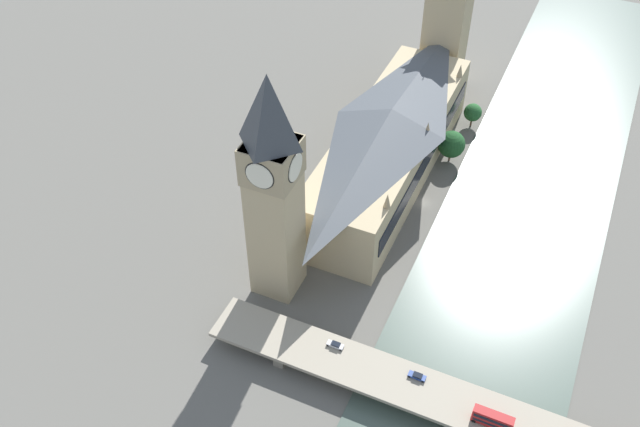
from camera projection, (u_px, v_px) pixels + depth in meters
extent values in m
plane|color=#605E56|center=(424.00, 203.00, 244.31)|extent=(600.00, 600.00, 0.00)
cube|color=#47564C|center=(519.00, 230.00, 234.52)|extent=(53.48, 360.00, 0.30)
cube|color=tan|center=(388.00, 151.00, 246.78)|extent=(27.55, 100.86, 22.56)
cube|color=black|center=(427.00, 159.00, 241.88)|extent=(0.40, 92.79, 6.77)
pyramid|color=#474C51|center=(391.00, 117.00, 236.74)|extent=(27.00, 98.84, 6.55)
cone|color=#9E8966|center=(460.00, 70.00, 258.81)|extent=(2.20, 2.20, 5.00)
cone|color=#9E8966|center=(428.00, 128.00, 233.49)|extent=(2.20, 2.20, 5.00)
cone|color=#9E8966|center=(387.00, 201.00, 208.18)|extent=(2.20, 2.20, 5.00)
cube|color=tan|center=(275.00, 220.00, 199.38)|extent=(12.74, 12.74, 54.26)
cube|color=tan|center=(272.00, 160.00, 184.62)|extent=(13.50, 13.50, 11.46)
cylinder|color=black|center=(294.00, 167.00, 182.68)|extent=(0.50, 8.35, 8.35)
cylinder|color=silver|center=(295.00, 167.00, 182.64)|extent=(0.62, 7.74, 7.74)
cylinder|color=black|center=(249.00, 154.00, 186.56)|extent=(0.50, 8.35, 8.35)
cylinder|color=silver|center=(249.00, 154.00, 186.60)|extent=(0.62, 7.74, 7.74)
cylinder|color=black|center=(283.00, 146.00, 188.94)|extent=(8.35, 0.50, 8.35)
cylinder|color=silver|center=(283.00, 146.00, 189.03)|extent=(7.74, 0.62, 7.74)
cylinder|color=black|center=(260.00, 175.00, 180.30)|extent=(8.35, 0.50, 8.35)
cylinder|color=silver|center=(260.00, 176.00, 180.21)|extent=(7.74, 0.62, 7.74)
pyramid|color=#383D42|center=(269.00, 110.00, 173.59)|extent=(12.99, 12.99, 20.51)
cube|color=tan|center=(445.00, 36.00, 279.35)|extent=(15.37, 15.37, 47.07)
cube|color=gray|center=(456.00, 410.00, 184.11)|extent=(3.00, 12.05, 4.25)
cube|color=gray|center=(287.00, 346.00, 198.51)|extent=(3.00, 12.05, 4.25)
cube|color=gray|center=(458.00, 404.00, 182.23)|extent=(138.96, 14.17, 1.20)
cube|color=red|center=(492.00, 422.00, 176.43)|extent=(10.37, 2.60, 1.91)
cube|color=black|center=(492.00, 421.00, 176.16)|extent=(9.33, 2.66, 0.84)
cube|color=red|center=(493.00, 417.00, 175.00)|extent=(10.16, 2.60, 2.24)
cube|color=black|center=(494.00, 417.00, 174.92)|extent=(9.33, 2.66, 1.08)
cube|color=maroon|center=(494.00, 415.00, 174.17)|extent=(10.06, 2.47, 0.16)
cylinder|color=black|center=(476.00, 413.00, 179.06)|extent=(1.14, 0.28, 1.14)
cylinder|color=black|center=(473.00, 421.00, 177.48)|extent=(1.14, 0.28, 1.14)
cylinder|color=black|center=(509.00, 426.00, 176.56)|extent=(1.14, 0.28, 1.14)
cube|color=navy|center=(417.00, 376.00, 186.94)|extent=(4.73, 1.81, 0.60)
cube|color=black|center=(418.00, 375.00, 186.54)|extent=(2.46, 1.63, 0.44)
cylinder|color=black|center=(411.00, 372.00, 188.17)|extent=(0.72, 0.22, 0.72)
cylinder|color=black|center=(409.00, 377.00, 187.09)|extent=(0.72, 0.22, 0.72)
cylinder|color=black|center=(425.00, 377.00, 187.07)|extent=(0.72, 0.22, 0.72)
cylinder|color=black|center=(423.00, 382.00, 185.99)|extent=(0.72, 0.22, 0.72)
cube|color=silver|center=(335.00, 345.00, 194.14)|extent=(4.72, 1.75, 0.66)
cube|color=black|center=(336.00, 344.00, 193.72)|extent=(2.45, 1.58, 0.42)
cylinder|color=black|center=(330.00, 341.00, 195.39)|extent=(0.65, 0.22, 0.65)
cylinder|color=black|center=(328.00, 345.00, 194.35)|extent=(0.65, 0.22, 0.65)
cylinder|color=black|center=(343.00, 346.00, 194.26)|extent=(0.65, 0.22, 0.65)
cylinder|color=black|center=(341.00, 350.00, 193.22)|extent=(0.65, 0.22, 0.65)
cylinder|color=brown|center=(449.00, 157.00, 259.86)|extent=(0.70, 0.70, 3.25)
sphere|color=#1E4C23|center=(451.00, 144.00, 255.84)|extent=(9.89, 9.89, 9.89)
cylinder|color=brown|center=(471.00, 122.00, 275.16)|extent=(0.70, 0.70, 3.33)
sphere|color=#235628|center=(473.00, 112.00, 271.99)|extent=(6.88, 6.88, 6.88)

